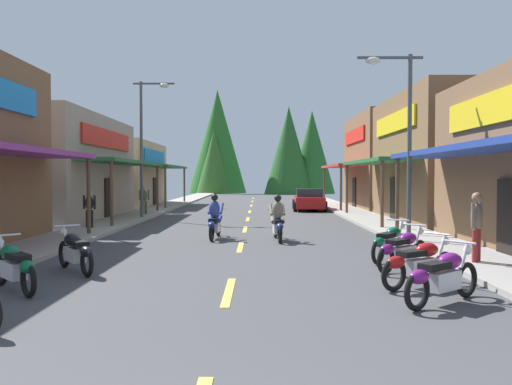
{
  "coord_description": "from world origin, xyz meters",
  "views": [
    {
      "loc": [
        0.57,
        -2.22,
        2.17
      ],
      "look_at": [
        0.36,
        34.03,
        1.04
      ],
      "focal_mm": 35.81,
      "sensor_mm": 36.0,
      "label": 1
    }
  ],
  "objects_px": {
    "motorcycle_parked_right_2": "(403,249)",
    "rider_cruising_trailing": "(215,220)",
    "motorcycle_parked_right_3": "(390,242)",
    "rider_cruising_lead": "(278,222)",
    "streetlamp_left": "(147,131)",
    "pedestrian_waiting": "(144,198)",
    "motorcycle_parked_right_1": "(419,262)",
    "pedestrian_browsing": "(89,207)",
    "motorcycle_parked_right_0": "(442,276)",
    "motorcycle_parked_left_2": "(75,251)",
    "motorcycle_parked_left_1": "(14,266)",
    "streetlamp_right": "(400,121)",
    "pedestrian_by_shop": "(477,223)",
    "parked_car_curbside": "(309,200)"
  },
  "relations": [
    {
      "from": "motorcycle_parked_right_2",
      "to": "rider_cruising_trailing",
      "type": "xyz_separation_m",
      "value": [
        -4.87,
        5.92,
        0.17
      ]
    },
    {
      "from": "motorcycle_parked_right_3",
      "to": "rider_cruising_lead",
      "type": "xyz_separation_m",
      "value": [
        -2.74,
        4.08,
        0.17
      ]
    },
    {
      "from": "streetlamp_left",
      "to": "pedestrian_waiting",
      "type": "xyz_separation_m",
      "value": [
        -0.63,
        2.08,
        -3.49
      ]
    },
    {
      "from": "motorcycle_parked_right_1",
      "to": "rider_cruising_lead",
      "type": "height_order",
      "value": "rider_cruising_lead"
    },
    {
      "from": "motorcycle_parked_right_2",
      "to": "pedestrian_browsing",
      "type": "relative_size",
      "value": 0.98
    },
    {
      "from": "rider_cruising_lead",
      "to": "rider_cruising_trailing",
      "type": "xyz_separation_m",
      "value": [
        -2.17,
        0.53,
        0.0
      ]
    },
    {
      "from": "motorcycle_parked_right_0",
      "to": "streetlamp_left",
      "type": "bearing_deg",
      "value": 78.54
    },
    {
      "from": "streetlamp_left",
      "to": "motorcycle_parked_left_2",
      "type": "distance_m",
      "value": 14.98
    },
    {
      "from": "rider_cruising_trailing",
      "to": "pedestrian_waiting",
      "type": "height_order",
      "value": "pedestrian_waiting"
    },
    {
      "from": "motorcycle_parked_right_3",
      "to": "pedestrian_browsing",
      "type": "xyz_separation_m",
      "value": [
        -10.2,
        7.36,
        0.46
      ]
    },
    {
      "from": "motorcycle_parked_right_3",
      "to": "motorcycle_parked_left_1",
      "type": "xyz_separation_m",
      "value": [
        -8.0,
        -3.53,
        0.0
      ]
    },
    {
      "from": "rider_cruising_lead",
      "to": "motorcycle_parked_left_1",
      "type": "bearing_deg",
      "value": 141.73
    },
    {
      "from": "streetlamp_right",
      "to": "rider_cruising_lead",
      "type": "bearing_deg",
      "value": 168.82
    },
    {
      "from": "motorcycle_parked_right_0",
      "to": "pedestrian_browsing",
      "type": "height_order",
      "value": "pedestrian_browsing"
    },
    {
      "from": "motorcycle_parked_left_1",
      "to": "motorcycle_parked_right_2",
      "type": "bearing_deg",
      "value": -118.39
    },
    {
      "from": "motorcycle_parked_right_1",
      "to": "motorcycle_parked_right_3",
      "type": "distance_m",
      "value": 3.13
    },
    {
      "from": "rider_cruising_lead",
      "to": "pedestrian_browsing",
      "type": "xyz_separation_m",
      "value": [
        -7.46,
        3.29,
        0.29
      ]
    },
    {
      "from": "motorcycle_parked_right_0",
      "to": "rider_cruising_lead",
      "type": "bearing_deg",
      "value": 67.71
    },
    {
      "from": "motorcycle_parked_right_0",
      "to": "motorcycle_parked_right_3",
      "type": "xyz_separation_m",
      "value": [
        0.26,
        4.46,
        0.0
      ]
    },
    {
      "from": "motorcycle_parked_right_1",
      "to": "motorcycle_parked_right_2",
      "type": "distance_m",
      "value": 1.82
    },
    {
      "from": "streetlamp_left",
      "to": "rider_cruising_trailing",
      "type": "xyz_separation_m",
      "value": [
        4.14,
        -8.15,
        -3.81
      ]
    },
    {
      "from": "streetlamp_left",
      "to": "pedestrian_waiting",
      "type": "distance_m",
      "value": 4.11
    },
    {
      "from": "motorcycle_parked_right_3",
      "to": "rider_cruising_trailing",
      "type": "xyz_separation_m",
      "value": [
        -4.9,
        4.61,
        0.17
      ]
    },
    {
      "from": "motorcycle_parked_left_1",
      "to": "pedestrian_browsing",
      "type": "distance_m",
      "value": 11.12
    },
    {
      "from": "pedestrian_by_shop",
      "to": "parked_car_curbside",
      "type": "relative_size",
      "value": 0.41
    },
    {
      "from": "motorcycle_parked_right_1",
      "to": "motorcycle_parked_right_0",
      "type": "bearing_deg",
      "value": -124.89
    },
    {
      "from": "motorcycle_parked_right_3",
      "to": "pedestrian_by_shop",
      "type": "height_order",
      "value": "pedestrian_by_shop"
    },
    {
      "from": "rider_cruising_lead",
      "to": "pedestrian_by_shop",
      "type": "xyz_separation_m",
      "value": [
        4.6,
        -4.91,
        0.4
      ]
    },
    {
      "from": "motorcycle_parked_right_2",
      "to": "parked_car_curbside",
      "type": "height_order",
      "value": "parked_car_curbside"
    },
    {
      "from": "motorcycle_parked_left_1",
      "to": "streetlamp_left",
      "type": "bearing_deg",
      "value": -40.29
    },
    {
      "from": "motorcycle_parked_right_2",
      "to": "streetlamp_right",
      "type": "bearing_deg",
      "value": 31.54
    },
    {
      "from": "rider_cruising_lead",
      "to": "motorcycle_parked_right_1",
      "type": "bearing_deg",
      "value": -164.37
    },
    {
      "from": "motorcycle_parked_left_2",
      "to": "parked_car_curbside",
      "type": "bearing_deg",
      "value": -57.82
    },
    {
      "from": "rider_cruising_trailing",
      "to": "pedestrian_waiting",
      "type": "bearing_deg",
      "value": 29.22
    },
    {
      "from": "motorcycle_parked_right_1",
      "to": "rider_cruising_trailing",
      "type": "relative_size",
      "value": 0.86
    },
    {
      "from": "motorcycle_parked_right_2",
      "to": "streetlamp_left",
      "type": "bearing_deg",
      "value": 78.41
    },
    {
      "from": "motorcycle_parked_left_2",
      "to": "rider_cruising_lead",
      "type": "height_order",
      "value": "rider_cruising_lead"
    },
    {
      "from": "rider_cruising_lead",
      "to": "parked_car_curbside",
      "type": "bearing_deg",
      "value": -13.04
    },
    {
      "from": "rider_cruising_lead",
      "to": "streetlamp_right",
      "type": "bearing_deg",
      "value": -104.8
    },
    {
      "from": "motorcycle_parked_right_1",
      "to": "motorcycle_parked_right_3",
      "type": "relative_size",
      "value": 1.05
    },
    {
      "from": "streetlamp_left",
      "to": "motorcycle_parked_right_1",
      "type": "bearing_deg",
      "value": -60.95
    },
    {
      "from": "motorcycle_parked_right_2",
      "to": "pedestrian_browsing",
      "type": "distance_m",
      "value": 13.37
    },
    {
      "from": "parked_car_curbside",
      "to": "motorcycle_parked_right_1",
      "type": "bearing_deg",
      "value": -177.71
    },
    {
      "from": "streetlamp_right",
      "to": "pedestrian_by_shop",
      "type": "distance_m",
      "value": 5.12
    },
    {
      "from": "parked_car_curbside",
      "to": "pedestrian_by_shop",
      "type": "bearing_deg",
      "value": -171.92
    },
    {
      "from": "motorcycle_parked_right_1",
      "to": "rider_cruising_lead",
      "type": "distance_m",
      "value": 7.62
    },
    {
      "from": "pedestrian_browsing",
      "to": "pedestrian_by_shop",
      "type": "bearing_deg",
      "value": -110.67
    },
    {
      "from": "motorcycle_parked_right_0",
      "to": "parked_car_curbside",
      "type": "relative_size",
      "value": 0.4
    },
    {
      "from": "motorcycle_parked_right_0",
      "to": "motorcycle_parked_left_1",
      "type": "xyz_separation_m",
      "value": [
        -7.74,
        0.94,
        0.0
      ]
    },
    {
      "from": "streetlamp_left",
      "to": "motorcycle_parked_left_1",
      "type": "distance_m",
      "value": 16.79
    }
  ]
}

